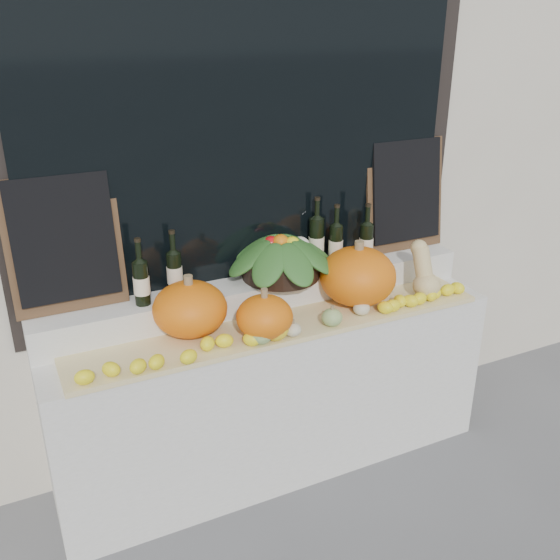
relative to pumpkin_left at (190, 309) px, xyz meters
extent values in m
cube|color=beige|center=(0.43, 0.74, 1.22)|extent=(7.00, 0.90, 4.50)
cube|color=black|center=(0.43, 0.29, 0.87)|extent=(2.40, 0.04, 2.10)
cube|color=black|center=(0.43, 0.26, 0.87)|extent=(2.20, 0.02, 2.00)
cube|color=silver|center=(0.43, 0.01, -0.59)|extent=(2.30, 0.55, 0.88)
cube|color=silver|center=(0.43, 0.16, -0.07)|extent=(2.30, 0.25, 0.16)
cube|color=tan|center=(0.43, -0.11, -0.14)|extent=(2.10, 0.32, 0.02)
ellipsoid|color=orange|center=(0.00, 0.00, 0.00)|extent=(0.42, 0.42, 0.25)
ellipsoid|color=orange|center=(0.88, -0.05, 0.02)|extent=(0.47, 0.47, 0.30)
ellipsoid|color=orange|center=(0.30, -0.18, -0.03)|extent=(0.28, 0.28, 0.20)
ellipsoid|color=#D4BA7C|center=(1.25, -0.15, -0.06)|extent=(0.15, 0.15, 0.13)
cylinder|color=#D4BA7C|center=(1.25, -0.10, 0.05)|extent=(0.09, 0.14, 0.18)
sphere|color=#D4BA7C|center=(1.25, -0.06, 0.12)|extent=(0.09, 0.09, 0.09)
ellipsoid|color=#306B20|center=(0.64, -0.22, -0.08)|extent=(0.10, 0.10, 0.09)
cylinder|color=olive|center=(0.64, -0.22, -0.03)|extent=(0.02, 0.02, 0.02)
ellipsoid|color=#306B20|center=(0.26, -0.23, -0.08)|extent=(0.11, 0.11, 0.10)
cylinder|color=olive|center=(0.26, -0.23, -0.02)|extent=(0.02, 0.02, 0.02)
ellipsoid|color=beige|center=(0.42, -0.23, -0.09)|extent=(0.08, 0.08, 0.07)
cylinder|color=olive|center=(0.42, -0.23, -0.05)|extent=(0.02, 0.02, 0.02)
ellipsoid|color=yellow|center=(0.33, -0.23, -0.06)|extent=(0.13, 0.13, 0.14)
cylinder|color=olive|center=(0.33, -0.23, 0.03)|extent=(0.02, 0.02, 0.02)
ellipsoid|color=beige|center=(0.83, -0.18, -0.09)|extent=(0.08, 0.08, 0.07)
cylinder|color=olive|center=(0.83, -0.18, -0.04)|extent=(0.02, 0.02, 0.02)
cylinder|color=black|center=(0.54, 0.15, 0.06)|extent=(0.40, 0.40, 0.11)
cylinder|color=black|center=(-0.18, 0.13, 0.11)|extent=(0.07, 0.07, 0.21)
cylinder|color=black|center=(-0.18, 0.13, 0.27)|extent=(0.03, 0.03, 0.10)
cylinder|color=beige|center=(-0.18, 0.13, 0.10)|extent=(0.08, 0.08, 0.08)
cylinder|color=black|center=(-0.18, 0.13, 0.33)|extent=(0.03, 0.03, 0.02)
cylinder|color=black|center=(-0.01, 0.20, 0.11)|extent=(0.07, 0.07, 0.20)
cylinder|color=black|center=(-0.01, 0.20, 0.26)|extent=(0.03, 0.03, 0.10)
cylinder|color=beige|center=(-0.01, 0.20, 0.10)|extent=(0.08, 0.08, 0.08)
cylinder|color=black|center=(-0.01, 0.20, 0.32)|extent=(0.03, 0.03, 0.02)
cylinder|color=black|center=(0.77, 0.20, 0.14)|extent=(0.08, 0.08, 0.27)
cylinder|color=black|center=(0.77, 0.20, 0.32)|extent=(0.03, 0.03, 0.10)
cylinder|color=beige|center=(0.77, 0.20, 0.13)|extent=(0.08, 0.08, 0.08)
cylinder|color=black|center=(0.77, 0.20, 0.38)|extent=(0.03, 0.03, 0.02)
cylinder|color=black|center=(0.87, 0.16, 0.12)|extent=(0.07, 0.07, 0.23)
cylinder|color=black|center=(0.87, 0.16, 0.28)|extent=(0.03, 0.03, 0.10)
cylinder|color=beige|center=(0.87, 0.16, 0.11)|extent=(0.08, 0.08, 0.08)
cylinder|color=black|center=(0.87, 0.16, 0.34)|extent=(0.03, 0.03, 0.02)
cylinder|color=black|center=(1.04, 0.12, 0.12)|extent=(0.07, 0.07, 0.22)
cylinder|color=black|center=(1.04, 0.12, 0.28)|extent=(0.03, 0.03, 0.10)
cylinder|color=beige|center=(1.04, 0.12, 0.11)|extent=(0.08, 0.08, 0.08)
cylinder|color=black|center=(1.04, 0.12, 0.33)|extent=(0.03, 0.03, 0.02)
cube|color=#4C331E|center=(-0.49, 0.23, 0.32)|extent=(0.50, 0.10, 0.62)
cube|color=black|center=(-0.49, 0.22, 0.35)|extent=(0.44, 0.09, 0.56)
cube|color=#4C331E|center=(1.35, 0.23, 0.32)|extent=(0.50, 0.10, 0.62)
cube|color=black|center=(1.35, 0.22, 0.35)|extent=(0.44, 0.09, 0.56)
camera|label=1|loc=(-0.75, -2.52, 1.27)|focal=40.00mm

